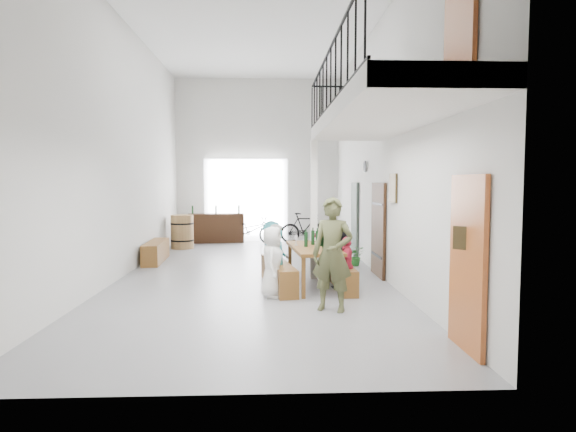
{
  "coord_description": "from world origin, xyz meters",
  "views": [
    {
      "loc": [
        0.34,
        -10.44,
        2.01
      ],
      "look_at": [
        0.76,
        -0.5,
        1.31
      ],
      "focal_mm": 30.0,
      "sensor_mm": 36.0,
      "label": 1
    }
  ],
  "objects_px": {
    "oak_barrel": "(182,232)",
    "side_bench": "(156,252)",
    "bench_inner": "(278,274)",
    "tasting_table": "(313,251)",
    "bicycle_near": "(252,230)",
    "host_standing": "(332,254)",
    "serving_counter": "(216,228)"
  },
  "relations": [
    {
      "from": "bench_inner",
      "to": "serving_counter",
      "type": "height_order",
      "value": "serving_counter"
    },
    {
      "from": "serving_counter",
      "to": "host_standing",
      "type": "xyz_separation_m",
      "value": [
        2.74,
        -8.7,
        0.41
      ]
    },
    {
      "from": "tasting_table",
      "to": "serving_counter",
      "type": "height_order",
      "value": "serving_counter"
    },
    {
      "from": "bench_inner",
      "to": "side_bench",
      "type": "distance_m",
      "value": 4.34
    },
    {
      "from": "oak_barrel",
      "to": "serving_counter",
      "type": "xyz_separation_m",
      "value": [
        0.87,
        1.45,
        -0.03
      ]
    },
    {
      "from": "serving_counter",
      "to": "host_standing",
      "type": "bearing_deg",
      "value": -79.03
    },
    {
      "from": "serving_counter",
      "to": "host_standing",
      "type": "height_order",
      "value": "host_standing"
    },
    {
      "from": "bench_inner",
      "to": "oak_barrel",
      "type": "distance_m",
      "value": 6.2
    },
    {
      "from": "oak_barrel",
      "to": "serving_counter",
      "type": "relative_size",
      "value": 0.56
    },
    {
      "from": "host_standing",
      "to": "tasting_table",
      "type": "bearing_deg",
      "value": 118.37
    },
    {
      "from": "serving_counter",
      "to": "oak_barrel",
      "type": "bearing_deg",
      "value": -127.43
    },
    {
      "from": "oak_barrel",
      "to": "bench_inner",
      "type": "bearing_deg",
      "value": -63.15
    },
    {
      "from": "tasting_table",
      "to": "bicycle_near",
      "type": "xyz_separation_m",
      "value": [
        -1.4,
        6.83,
        -0.26
      ]
    },
    {
      "from": "side_bench",
      "to": "host_standing",
      "type": "height_order",
      "value": "host_standing"
    },
    {
      "from": "side_bench",
      "to": "host_standing",
      "type": "relative_size",
      "value": 1.02
    },
    {
      "from": "side_bench",
      "to": "serving_counter",
      "type": "xyz_separation_m",
      "value": [
        1.11,
        3.88,
        0.23
      ]
    },
    {
      "from": "bench_inner",
      "to": "oak_barrel",
      "type": "xyz_separation_m",
      "value": [
        -2.8,
        5.52,
        0.26
      ]
    },
    {
      "from": "oak_barrel",
      "to": "bicycle_near",
      "type": "bearing_deg",
      "value": 31.0
    },
    {
      "from": "oak_barrel",
      "to": "side_bench",
      "type": "bearing_deg",
      "value": -95.66
    },
    {
      "from": "tasting_table",
      "to": "serving_counter",
      "type": "relative_size",
      "value": 1.1
    },
    {
      "from": "side_bench",
      "to": "oak_barrel",
      "type": "distance_m",
      "value": 2.45
    },
    {
      "from": "tasting_table",
      "to": "oak_barrel",
      "type": "xyz_separation_m",
      "value": [
        -3.47,
        5.59,
        -0.2
      ]
    },
    {
      "from": "serving_counter",
      "to": "bench_inner",
      "type": "bearing_deg",
      "value": -81.04
    },
    {
      "from": "host_standing",
      "to": "bicycle_near",
      "type": "bearing_deg",
      "value": 123.9
    },
    {
      "from": "tasting_table",
      "to": "side_bench",
      "type": "height_order",
      "value": "tasting_table"
    },
    {
      "from": "bicycle_near",
      "to": "host_standing",
      "type": "bearing_deg",
      "value": -148.28
    },
    {
      "from": "bench_inner",
      "to": "serving_counter",
      "type": "bearing_deg",
      "value": 96.29
    },
    {
      "from": "serving_counter",
      "to": "side_bench",
      "type": "bearing_deg",
      "value": -112.46
    },
    {
      "from": "host_standing",
      "to": "oak_barrel",
      "type": "bearing_deg",
      "value": 140.05
    },
    {
      "from": "side_bench",
      "to": "host_standing",
      "type": "bearing_deg",
      "value": -51.45
    },
    {
      "from": "tasting_table",
      "to": "bicycle_near",
      "type": "relative_size",
      "value": 1.2
    },
    {
      "from": "bench_inner",
      "to": "tasting_table",
      "type": "bearing_deg",
      "value": -14.8
    }
  ]
}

